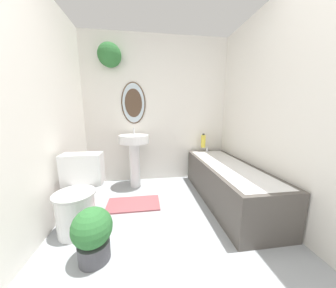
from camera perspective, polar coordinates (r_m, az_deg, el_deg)
The scene contains 9 objects.
wall_back at distance 2.91m, azimuth -5.33°, elevation 12.77°, with size 2.48×0.35×2.40m.
wall_left at distance 1.96m, azimuth -38.73°, elevation 9.00°, with size 0.06×2.52×2.40m.
wall_right at distance 2.22m, azimuth 32.78°, elevation 9.55°, with size 0.06×2.52×2.40m.
toilet at distance 2.03m, azimuth -27.99°, elevation -15.22°, with size 0.42×0.57×0.74m.
pedestal_sink at distance 2.69m, azimuth -11.35°, elevation -2.08°, with size 0.46×0.46×0.93m.
bathtub at distance 2.44m, azimuth 19.28°, elevation -11.95°, with size 0.62×1.69×0.58m.
shampoo_bottle at distance 2.98m, azimuth 11.86°, elevation 1.01°, with size 0.08×0.08×0.24m.
potted_plant at distance 1.62m, azimuth -24.14°, elevation -25.82°, with size 0.31×0.31×0.44m.
bath_mat at distance 2.36m, azimuth -11.63°, elevation -19.29°, with size 0.67×0.37×0.02m.
Camera 1 is at (-0.23, -0.50, 1.18)m, focal length 18.00 mm.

